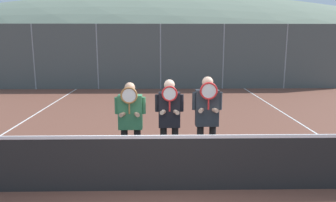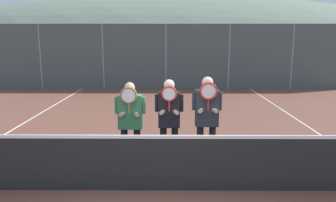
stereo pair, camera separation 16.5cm
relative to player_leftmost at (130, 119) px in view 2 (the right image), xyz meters
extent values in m
plane|color=brown|center=(0.54, -0.90, -1.00)|extent=(120.00, 120.00, 0.00)
ellipsoid|color=slate|center=(0.54, 58.87, -1.00)|extent=(102.59, 56.99, 19.95)
cube|color=#9EA3A8|center=(0.27, 16.31, 0.41)|extent=(16.83, 5.00, 2.82)
cube|color=brown|center=(0.27, 16.31, 2.00)|extent=(17.33, 5.50, 0.36)
cylinder|color=gray|center=(-5.56, 9.98, 0.56)|extent=(0.06, 0.06, 3.13)
cylinder|color=gray|center=(-2.51, 9.98, 0.56)|extent=(0.06, 0.06, 3.13)
cylinder|color=gray|center=(0.54, 9.98, 0.56)|extent=(0.06, 0.06, 3.13)
cylinder|color=gray|center=(3.60, 9.98, 0.56)|extent=(0.06, 0.06, 3.13)
cylinder|color=gray|center=(6.65, 9.98, 0.56)|extent=(0.06, 0.06, 3.13)
cube|color=#4C5451|center=(0.54, 9.98, 0.56)|extent=(18.33, 0.02, 3.13)
cube|color=black|center=(0.54, -0.90, -0.55)|extent=(10.94, 0.02, 0.91)
cube|color=white|center=(0.54, -0.90, -0.07)|extent=(10.94, 0.03, 0.06)
cube|color=white|center=(-3.60, 2.10, -1.00)|extent=(0.05, 16.00, 0.01)
cube|color=white|center=(4.68, 2.10, -1.00)|extent=(0.05, 16.00, 0.01)
cylinder|color=black|center=(-0.12, 0.01, -0.59)|extent=(0.13, 0.13, 0.81)
cylinder|color=black|center=(0.12, 0.01, -0.59)|extent=(0.13, 0.13, 0.81)
cube|color=#337047|center=(0.00, 0.01, 0.13)|extent=(0.45, 0.22, 0.64)
sphere|color=tan|center=(0.00, 0.01, 0.60)|extent=(0.20, 0.20, 0.20)
cylinder|color=#337047|center=(-0.25, 0.01, 0.26)|extent=(0.08, 0.08, 0.31)
cylinder|color=#337047|center=(0.25, 0.01, 0.26)|extent=(0.08, 0.08, 0.31)
cylinder|color=tan|center=(-0.11, -0.08, 0.12)|extent=(0.16, 0.27, 0.08)
cylinder|color=tan|center=(0.11, -0.08, 0.12)|extent=(0.16, 0.27, 0.08)
cylinder|color=#936033|center=(0.00, -0.17, 0.24)|extent=(0.03, 0.03, 0.20)
torus|color=#936033|center=(0.00, -0.17, 0.48)|extent=(0.31, 0.03, 0.31)
cylinder|color=silver|center=(0.00, -0.17, 0.48)|extent=(0.26, 0.00, 0.26)
cylinder|color=black|center=(0.62, 0.05, -0.58)|extent=(0.13, 0.13, 0.84)
cylinder|color=black|center=(0.84, 0.05, -0.58)|extent=(0.13, 0.13, 0.84)
cube|color=black|center=(0.73, 0.05, 0.17)|extent=(0.40, 0.22, 0.66)
sphere|color=#DBB293|center=(0.73, 0.05, 0.64)|extent=(0.20, 0.20, 0.20)
cylinder|color=black|center=(0.50, 0.05, 0.30)|extent=(0.08, 0.08, 0.32)
cylinder|color=black|center=(0.96, 0.05, 0.30)|extent=(0.08, 0.08, 0.32)
cylinder|color=#DBB293|center=(0.63, -0.04, 0.15)|extent=(0.16, 0.27, 0.08)
cylinder|color=#DBB293|center=(0.83, -0.04, 0.15)|extent=(0.16, 0.27, 0.08)
cylinder|color=red|center=(0.73, -0.13, 0.27)|extent=(0.03, 0.03, 0.20)
torus|color=red|center=(0.73, -0.13, 0.50)|extent=(0.29, 0.03, 0.29)
cylinder|color=silver|center=(0.73, -0.13, 0.50)|extent=(0.24, 0.00, 0.24)
cylinder|color=black|center=(1.32, 0.03, -0.57)|extent=(0.13, 0.13, 0.86)
cylinder|color=black|center=(1.56, 0.03, -0.57)|extent=(0.13, 0.13, 0.86)
cube|color=#282D33|center=(1.44, 0.03, 0.20)|extent=(0.43, 0.22, 0.68)
sphere|color=tan|center=(1.44, 0.03, 0.69)|extent=(0.21, 0.21, 0.21)
cylinder|color=#282D33|center=(1.20, 0.03, 0.34)|extent=(0.08, 0.08, 0.34)
cylinder|color=#282D33|center=(1.68, 0.03, 0.34)|extent=(0.08, 0.08, 0.34)
cylinder|color=tan|center=(1.33, -0.06, 0.19)|extent=(0.16, 0.27, 0.08)
cylinder|color=tan|center=(1.55, -0.06, 0.19)|extent=(0.16, 0.27, 0.08)
cylinder|color=red|center=(1.44, -0.15, 0.31)|extent=(0.03, 0.03, 0.20)
torus|color=red|center=(1.44, -0.15, 0.55)|extent=(0.33, 0.04, 0.33)
cylinder|color=silver|center=(1.44, -0.15, 0.55)|extent=(0.27, 0.00, 0.27)
cube|color=navy|center=(-4.65, 12.39, -0.33)|extent=(4.50, 1.72, 0.75)
cube|color=#2D3842|center=(-4.65, 12.39, 0.36)|extent=(2.48, 1.58, 0.61)
cylinder|color=black|center=(-3.18, 11.51, -0.70)|extent=(0.60, 0.16, 0.60)
cylinder|color=black|center=(-3.18, 13.27, -0.70)|extent=(0.60, 0.16, 0.60)
cylinder|color=black|center=(-6.11, 11.51, -0.70)|extent=(0.60, 0.16, 0.60)
cylinder|color=black|center=(-6.11, 13.27, -0.70)|extent=(0.60, 0.16, 0.60)
cube|color=silver|center=(0.09, 11.94, -0.31)|extent=(4.16, 1.88, 0.79)
cube|color=#2D3842|center=(0.09, 11.94, 0.41)|extent=(2.29, 1.73, 0.64)
cylinder|color=black|center=(1.45, 10.98, -0.70)|extent=(0.60, 0.16, 0.60)
cylinder|color=black|center=(1.45, 12.90, -0.70)|extent=(0.60, 0.16, 0.60)
cylinder|color=black|center=(-1.26, 10.98, -0.70)|extent=(0.60, 0.16, 0.60)
cylinder|color=black|center=(-1.26, 12.90, -0.70)|extent=(0.60, 0.16, 0.60)
cube|color=black|center=(4.63, 12.34, -0.28)|extent=(4.11, 1.88, 0.85)
cube|color=#2D3842|center=(4.63, 12.34, 0.49)|extent=(2.26, 1.73, 0.69)
cylinder|color=black|center=(5.97, 11.38, -0.70)|extent=(0.60, 0.16, 0.60)
cylinder|color=black|center=(5.97, 13.30, -0.70)|extent=(0.60, 0.16, 0.60)
cylinder|color=black|center=(3.30, 11.38, -0.70)|extent=(0.60, 0.16, 0.60)
cylinder|color=black|center=(3.30, 13.30, -0.70)|extent=(0.60, 0.16, 0.60)
cube|color=slate|center=(9.29, 12.18, -0.30)|extent=(4.40, 1.83, 0.80)
cube|color=#2D3842|center=(9.29, 12.18, 0.43)|extent=(2.42, 1.68, 0.65)
cylinder|color=black|center=(7.86, 11.24, -0.70)|extent=(0.60, 0.16, 0.60)
cylinder|color=black|center=(7.86, 13.11, -0.70)|extent=(0.60, 0.16, 0.60)
camera|label=1|loc=(0.59, -5.97, 1.52)|focal=35.00mm
camera|label=2|loc=(0.75, -5.97, 1.52)|focal=35.00mm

